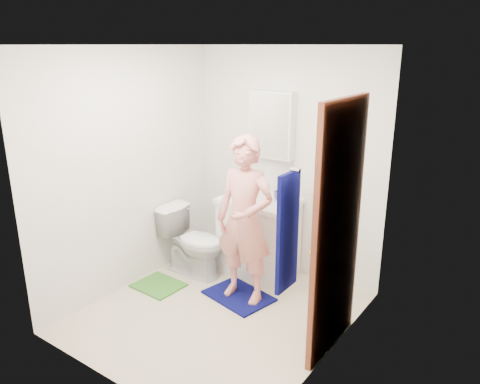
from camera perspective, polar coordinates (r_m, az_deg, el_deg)
name	(u,v)px	position (r m, az deg, el deg)	size (l,w,h in m)	color
floor	(218,313)	(4.54, -2.65, -14.53)	(2.20, 2.40, 0.02)	beige
ceiling	(214,43)	(3.85, -3.17, 17.64)	(2.20, 2.40, 0.02)	white
wall_back	(287,163)	(5.00, 5.73, 3.56)	(2.20, 0.02, 2.40)	silver
wall_front	(103,235)	(3.23, -16.32, -5.06)	(2.20, 0.02, 2.40)	silver
wall_left	(129,171)	(4.78, -13.42, 2.49)	(0.02, 2.40, 2.40)	silver
wall_right	(336,217)	(3.49, 11.61, -2.98)	(0.02, 2.40, 2.40)	silver
vanity_cabinet	(259,238)	(5.09, 2.32, -5.61)	(0.75, 0.55, 0.80)	white
countertop	(259,201)	(4.94, 2.38, -1.08)	(0.79, 0.59, 0.05)	white
sink_basin	(259,199)	(4.94, 2.38, -0.91)	(0.40, 0.40, 0.03)	white
faucet	(269,189)	(5.06, 3.51, 0.37)	(0.03, 0.03, 0.12)	silver
medicine_cabinet	(272,125)	(4.94, 3.93, 8.16)	(0.50, 0.12, 0.70)	white
mirror_panel	(269,126)	(4.89, 3.55, 8.07)	(0.46, 0.01, 0.66)	white
door	(337,231)	(3.70, 11.76, -4.70)	(0.05, 0.80, 2.05)	brown
door_knob	(313,253)	(3.48, 8.91, -7.38)	(0.07, 0.07, 0.07)	gold
towel	(288,232)	(3.03, 5.82, -4.93)	(0.03, 0.24, 0.80)	#080B4F
towel_hook	(295,170)	(2.88, 6.77, 2.66)	(0.02, 0.02, 0.06)	silver
toilet	(193,241)	(5.10, -5.70, -6.01)	(0.41, 0.72, 0.74)	white
bath_mat	(239,296)	(4.77, -0.16, -12.54)	(0.64, 0.46, 0.02)	#080B4F
green_rug	(159,285)	(5.03, -9.90, -11.14)	(0.47, 0.40, 0.02)	#3E872D
soap_dispenser	(244,187)	(4.97, 0.45, 0.60)	(0.09, 0.10, 0.21)	#B95671
toothbrush_cup	(280,196)	(4.89, 4.86, -0.44)	(0.12, 0.12, 0.10)	#5C3B82
man	(245,220)	(4.39, 0.57, -3.48)	(0.59, 0.39, 1.61)	#E48A80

